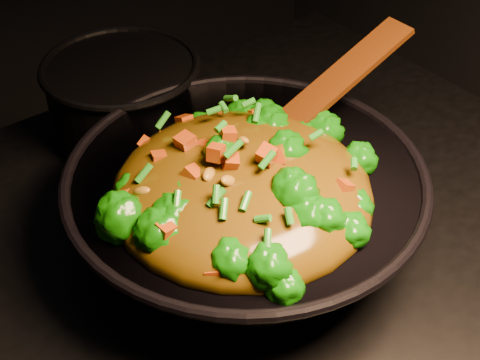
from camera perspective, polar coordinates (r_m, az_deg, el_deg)
wok at (r=0.78m, az=0.45°, el=-2.67°), size 0.51×0.51×0.11m
stir_fry at (r=0.68m, az=0.17°, el=1.71°), size 0.37×0.37×0.10m
spatula at (r=0.80m, az=7.00°, el=7.29°), size 0.25×0.04×0.11m
back_pot at (r=0.97m, az=-9.83°, el=6.77°), size 0.26×0.26×0.12m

